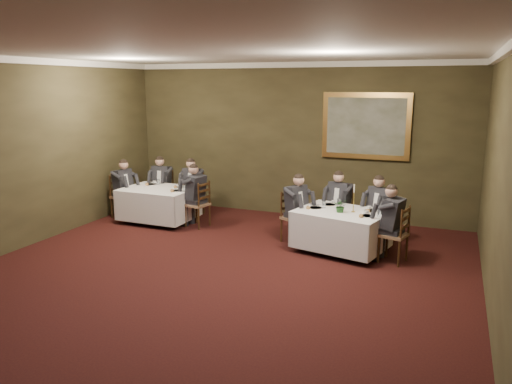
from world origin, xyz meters
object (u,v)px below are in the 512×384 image
Objects in this scene: diner_main_backleft at (339,212)px; diner_main_endleft at (295,216)px; table_second at (159,202)px; diner_main_endright at (394,233)px; diner_sec_backright at (193,194)px; chair_sec_backleft at (163,200)px; chair_main_backleft at (339,223)px; chair_sec_backright at (193,203)px; candlestick at (354,202)px; diner_sec_endright at (197,203)px; chair_main_endright at (393,246)px; centerpiece at (341,205)px; diner_sec_backleft at (163,191)px; table_main at (341,228)px; painting at (366,126)px; diner_main_backright at (380,218)px; chair_sec_endleft at (123,205)px; chair_main_endleft at (294,228)px; diner_sec_endleft at (123,196)px; chair_main_backright at (379,230)px; chair_sec_endright at (198,214)px.

diner_main_backleft is 1.00× the size of diner_main_endleft.
diner_main_backleft is (3.98, 0.37, 0.06)m from table_second.
diner_main_endright is (1.91, -0.44, 0.00)m from diner_main_endleft.
chair_sec_backleft is at bearing -7.93° from diner_sec_backright.
chair_sec_backleft is 0.74× the size of diner_sec_backright.
diner_main_endright is 5.78m from chair_sec_backleft.
chair_sec_backleft is at bearing 10.20° from chair_main_backleft.
chair_sec_backright is 4.24m from candlestick.
diner_sec_endright is (-2.28, 0.26, 0.00)m from diner_main_endleft.
chair_main_endright is 5.79m from chair_sec_backleft.
diner_sec_backright reaches higher than centerpiece.
diner_main_endleft is 3.82m from diner_sec_backleft.
diner_sec_backleft is (-5.58, 1.52, 0.23)m from chair_main_endright.
diner_main_endright is (0.96, -0.22, 0.06)m from table_main.
diner_sec_backleft is at bearing 90.00° from chair_sec_backleft.
diner_main_endright is 3.05m from painting.
diner_sec_backleft is 0.87m from chair_sec_backright.
chair_sec_endleft is (-5.79, -0.16, -0.23)m from diner_main_backright.
table_second is 4.01m from chair_main_backleft.
diner_main_backright and diner_sec_endright have the same top height.
diner_main_endright is at bearing -89.52° from diner_sec_endright.
chair_main_endleft is 1.00× the size of chair_main_endright.
diner_main_endright is at bearing 153.14° from diner_main_backleft.
diner_sec_backright is at bearing 128.62° from diner_sec_endleft.
chair_main_backright is at bearing 2.28° from table_second.
diner_main_backright is at bearing 2.16° from table_second.
table_second is 0.90m from diner_sec_backright.
chair_sec_backright is 0.99m from chair_sec_endright.
chair_sec_endright is (-3.81, -0.20, -0.23)m from diner_main_backright.
chair_main_backleft is 0.74× the size of diner_sec_endright.
diner_sec_backright and diner_sec_endleft have the same top height.
diner_sec_backleft is 1.00× the size of diner_sec_backright.
chair_main_endright is at bearing -7.61° from centerpiece.
diner_sec_backleft is (-4.62, 1.29, 0.06)m from table_main.
centerpiece is at bearing 93.29° from diner_sec_endleft.
chair_main_backright is at bearing 36.09° from chair_main_endright.
chair_sec_endleft is at bearing 173.31° from centerpiece.
centerpiece is 0.14× the size of painting.
diner_main_endright reaches higher than chair_main_endleft.
diner_sec_backleft is at bearing 153.87° from diner_sec_endleft.
diner_main_endright reaches higher than chair_sec_backright.
table_second is 0.84× the size of painting.
diner_main_backright is at bearing -178.12° from chair_main_backleft.
diner_main_endright is at bearing -17.50° from candlestick.
table_second is at bearing -68.36° from chair_main_endleft.
diner_main_endright reaches higher than chair_sec_endleft.
diner_main_backleft is 1.35× the size of chair_sec_endleft.
chair_sec_backright is 0.74× the size of diner_sec_endright.
diner_sec_endright is (-3.83, -0.21, 0.23)m from chair_main_backright.
diner_main_backleft is 1.00× the size of diner_sec_backleft.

